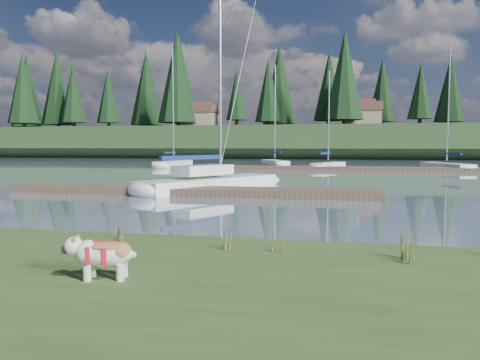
# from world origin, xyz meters

# --- Properties ---
(ground) EXTENTS (200.00, 200.00, 0.00)m
(ground) POSITION_xyz_m (0.00, 30.00, 0.00)
(ground) COLOR gray
(ground) RESTS_ON ground
(bank) EXTENTS (60.00, 9.00, 0.35)m
(bank) POSITION_xyz_m (0.00, -6.00, 0.17)
(bank) COLOR #344D20
(bank) RESTS_ON ground
(ridge) EXTENTS (200.00, 20.00, 5.00)m
(ridge) POSITION_xyz_m (0.00, 73.00, 2.50)
(ridge) COLOR #1F351A
(ridge) RESTS_ON ground
(bulldog) EXTENTS (0.95, 0.50, 0.56)m
(bulldog) POSITION_xyz_m (-0.63, -4.56, 0.70)
(bulldog) COLOR silver
(bulldog) RESTS_ON bank
(sailboat_main) EXTENTS (5.96, 8.80, 13.04)m
(sailboat_main) POSITION_xyz_m (-3.30, 11.91, 0.42)
(sailboat_main) COLOR white
(sailboat_main) RESTS_ON ground
(dock_near) EXTENTS (16.00, 2.00, 0.30)m
(dock_near) POSITION_xyz_m (-4.00, 9.00, 0.15)
(dock_near) COLOR #4C3D2C
(dock_near) RESTS_ON ground
(dock_far) EXTENTS (26.00, 2.20, 0.30)m
(dock_far) POSITION_xyz_m (2.00, 30.00, 0.15)
(dock_far) COLOR #4C3D2C
(dock_far) RESTS_ON ground
(sailboat_bg_0) EXTENTS (1.62, 8.06, 11.67)m
(sailboat_bg_0) POSITION_xyz_m (-13.60, 34.36, 0.32)
(sailboat_bg_0) COLOR white
(sailboat_bg_0) RESTS_ON ground
(sailboat_bg_1) EXTENTS (4.00, 6.86, 10.41)m
(sailboat_bg_1) POSITION_xyz_m (-4.36, 38.39, 0.33)
(sailboat_bg_1) COLOR white
(sailboat_bg_1) RESTS_ON ground
(sailboat_bg_2) EXTENTS (3.31, 5.65, 8.79)m
(sailboat_bg_2) POSITION_xyz_m (1.62, 32.84, 0.34)
(sailboat_bg_2) COLOR white
(sailboat_bg_2) RESTS_ON ground
(sailboat_bg_3) EXTENTS (3.66, 7.36, 10.79)m
(sailboat_bg_3) POSITION_xyz_m (11.27, 33.63, 0.33)
(sailboat_bg_3) COLOR white
(sailboat_bg_3) RESTS_ON ground
(weed_0) EXTENTS (0.17, 0.14, 0.69)m
(weed_0) POSITION_xyz_m (0.57, -2.49, 0.64)
(weed_0) COLOR #475B23
(weed_0) RESTS_ON bank
(weed_1) EXTENTS (0.17, 0.14, 0.46)m
(weed_1) POSITION_xyz_m (1.42, -2.48, 0.54)
(weed_1) COLOR #475B23
(weed_1) RESTS_ON bank
(weed_2) EXTENTS (0.17, 0.14, 0.70)m
(weed_2) POSITION_xyz_m (3.41, -2.62, 0.64)
(weed_2) COLOR #475B23
(weed_2) RESTS_ON bank
(weed_3) EXTENTS (0.17, 0.14, 0.46)m
(weed_3) POSITION_xyz_m (-1.55, -2.18, 0.54)
(weed_3) COLOR #475B23
(weed_3) RESTS_ON bank
(weed_4) EXTENTS (0.17, 0.14, 0.49)m
(weed_4) POSITION_xyz_m (3.39, -2.85, 0.56)
(weed_4) COLOR #475B23
(weed_4) RESTS_ON bank
(mud_lip) EXTENTS (60.00, 0.50, 0.14)m
(mud_lip) POSITION_xyz_m (0.00, -1.60, 0.07)
(mud_lip) COLOR #33281C
(mud_lip) RESTS_ON ground
(conifer_0) EXTENTS (5.72, 5.72, 14.15)m
(conifer_0) POSITION_xyz_m (-55.00, 67.00, 12.64)
(conifer_0) COLOR #382619
(conifer_0) RESTS_ON ridge
(conifer_1) EXTENTS (4.40, 4.40, 11.30)m
(conifer_1) POSITION_xyz_m (-40.00, 71.00, 11.28)
(conifer_1) COLOR #382619
(conifer_1) RESTS_ON ridge
(conifer_2) EXTENTS (6.60, 6.60, 16.05)m
(conifer_2) POSITION_xyz_m (-25.00, 68.00, 13.54)
(conifer_2) COLOR #382619
(conifer_2) RESTS_ON ridge
(conifer_3) EXTENTS (4.84, 4.84, 12.25)m
(conifer_3) POSITION_xyz_m (-10.00, 72.00, 11.74)
(conifer_3) COLOR #382619
(conifer_3) RESTS_ON ridge
(conifer_4) EXTENTS (6.16, 6.16, 15.10)m
(conifer_4) POSITION_xyz_m (3.00, 66.00, 13.09)
(conifer_4) COLOR #382619
(conifer_4) RESTS_ON ridge
(conifer_5) EXTENTS (3.96, 3.96, 10.35)m
(conifer_5) POSITION_xyz_m (15.00, 70.00, 10.83)
(conifer_5) COLOR #382619
(conifer_5) RESTS_ON ridge
(house_0) EXTENTS (6.30, 5.30, 4.65)m
(house_0) POSITION_xyz_m (-22.00, 70.00, 7.31)
(house_0) COLOR gray
(house_0) RESTS_ON ridge
(house_1) EXTENTS (6.30, 5.30, 4.65)m
(house_1) POSITION_xyz_m (6.00, 71.00, 7.31)
(house_1) COLOR gray
(house_1) RESTS_ON ridge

